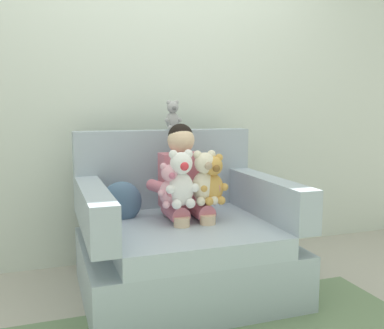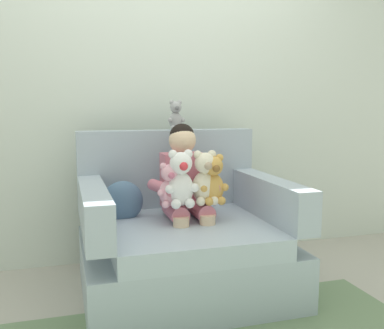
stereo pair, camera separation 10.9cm
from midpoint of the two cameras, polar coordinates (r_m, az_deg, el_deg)
name	(u,v)px [view 2 (the right image)]	position (r m, az deg, el deg)	size (l,w,h in m)	color
ground_plane	(185,292)	(2.77, 0.21, -16.48)	(8.00, 8.00, 0.00)	#ADA89E
back_wall	(157,83)	(3.24, -3.63, 10.64)	(6.00, 0.10, 2.60)	silver
armchair	(183,241)	(2.69, -0.06, -10.11)	(1.21, 1.03, 0.97)	#9EADBC
seated_child	(185,184)	(2.67, 0.29, -2.56)	(0.45, 0.39, 0.82)	#C66B7F
plush_cream	(205,179)	(2.56, 2.93, -1.94)	(0.19, 0.16, 0.32)	silver
plush_honey	(213,181)	(2.57, 4.01, -2.15)	(0.18, 0.14, 0.30)	gold
plush_pink	(169,186)	(2.50, -1.74, -2.87)	(0.15, 0.12, 0.26)	#EAA8BC
plush_white	(181,180)	(2.48, -0.23, -2.10)	(0.20, 0.16, 0.33)	white
plush_grey_on_backrest	(176,116)	(2.96, -1.10, 6.40)	(0.12, 0.10, 0.20)	#9E9EA3
throw_pillow	(123,202)	(2.70, -8.01, -4.89)	(0.26, 0.12, 0.26)	slate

